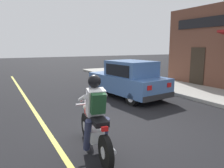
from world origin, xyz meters
The scene contains 5 objects.
ground_plane centered at (0.00, 0.00, 0.00)m, with size 80.00×80.00×0.00m, color black.
sidewalk_curb centered at (5.37, 3.00, 0.07)m, with size 2.60×22.00×0.14m, color #9E9B93.
lane_stripe centered at (-1.80, 3.00, 0.00)m, with size 0.12×19.80×0.01m, color #D1C64C.
motorcycle_with_rider centered at (-1.16, -0.47, 0.68)m, with size 0.63×2.02×1.62m.
car_hatchback centered at (2.10, 3.37, 0.77)m, with size 2.05×3.94×1.57m.
Camera 1 is at (-2.88, -4.36, 2.17)m, focal length 35.00 mm.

